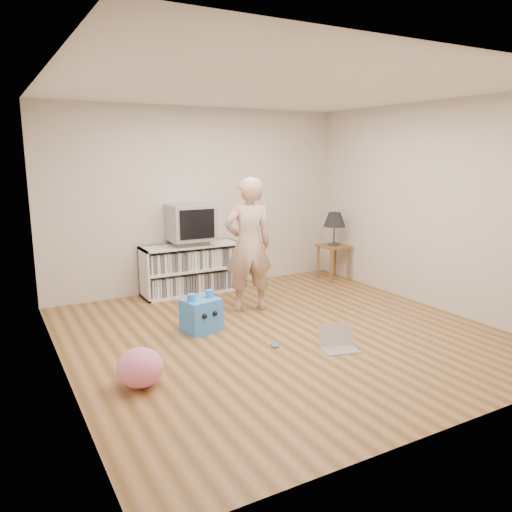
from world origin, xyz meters
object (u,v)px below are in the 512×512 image
object	(u,v)px
media_unit	(191,269)
person	(248,245)
plush_pink	(140,368)
side_table	(333,254)
laptop	(338,342)
crt_tv	(190,222)
plush_blue	(201,314)
table_lamp	(334,220)
dvd_deck	(191,242)

from	to	relation	value
media_unit	person	size ratio (longest dim) A/B	0.83
plush_pink	person	bearing A→B (deg)	38.12
media_unit	person	bearing A→B (deg)	-73.49
side_table	laptop	bearing A→B (deg)	-126.55
laptop	crt_tv	bearing A→B (deg)	115.63
plush_blue	person	bearing A→B (deg)	13.45
media_unit	person	world-z (taller)	person
media_unit	side_table	bearing A→B (deg)	-9.79
plush_blue	side_table	bearing A→B (deg)	9.54
laptop	plush_pink	xyz separation A→B (m)	(-2.01, 0.15, 0.10)
table_lamp	plush_blue	bearing A→B (deg)	-157.16
crt_tv	side_table	bearing A→B (deg)	-9.32
dvd_deck	plush_pink	xyz separation A→B (m)	(-1.48, -2.52, -0.57)
person	laptop	world-z (taller)	person
table_lamp	dvd_deck	bearing A→B (deg)	170.60
dvd_deck	side_table	xyz separation A→B (m)	(2.23, -0.37, -0.32)
laptop	plush_blue	world-z (taller)	plush_blue
dvd_deck	laptop	distance (m)	2.80
plush_blue	plush_pink	bearing A→B (deg)	-147.81
media_unit	table_lamp	bearing A→B (deg)	-9.79
media_unit	person	distance (m)	1.27
side_table	plush_pink	bearing A→B (deg)	-149.88
person	laptop	size ratio (longest dim) A/B	4.07
dvd_deck	laptop	size ratio (longest dim) A/B	1.09
side_table	dvd_deck	bearing A→B (deg)	170.60
person	plush_pink	xyz separation A→B (m)	(-1.81, -1.42, -0.67)
dvd_deck	table_lamp	xyz separation A→B (m)	(2.23, -0.37, 0.21)
crt_tv	person	distance (m)	1.16
table_lamp	plush_pink	world-z (taller)	table_lamp
person	plush_pink	distance (m)	2.40
dvd_deck	plush_blue	xyz separation A→B (m)	(-0.49, -1.52, -0.54)
plush_pink	plush_blue	bearing A→B (deg)	45.49
table_lamp	laptop	distance (m)	3.00
laptop	side_table	bearing A→B (deg)	67.91
crt_tv	side_table	size ratio (longest dim) A/B	1.09
media_unit	plush_blue	size ratio (longest dim) A/B	3.10
side_table	table_lamp	xyz separation A→B (m)	(0.00, 0.00, 0.53)
laptop	person	bearing A→B (deg)	111.55
side_table	crt_tv	bearing A→B (deg)	170.68
crt_tv	person	world-z (taller)	person
media_unit	table_lamp	xyz separation A→B (m)	(2.23, -0.39, 0.59)
crt_tv	side_table	world-z (taller)	crt_tv
dvd_deck	side_table	distance (m)	2.29
media_unit	dvd_deck	bearing A→B (deg)	-90.00
dvd_deck	plush_blue	size ratio (longest dim) A/B	1.00
dvd_deck	laptop	world-z (taller)	dvd_deck
side_table	laptop	world-z (taller)	side_table
plush_blue	plush_pink	distance (m)	1.41
side_table	person	bearing A→B (deg)	-158.92
media_unit	table_lamp	world-z (taller)	table_lamp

